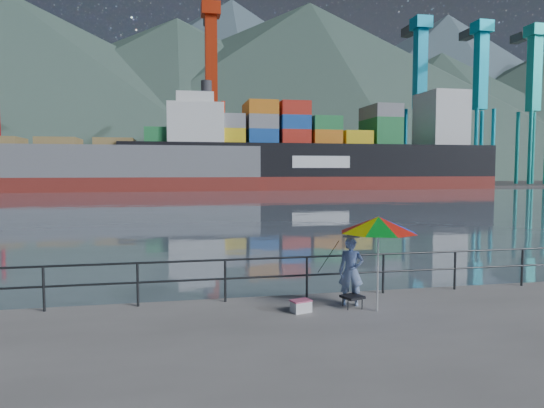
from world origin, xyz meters
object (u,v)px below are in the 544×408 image
Objects in this scene: fisherman at (351,271)px; container_ship at (321,155)px; bulk_carrier at (93,164)px; cooler_bag at (301,307)px; beach_umbrella at (378,225)px.

fisherman is 76.51m from container_ship.
cooler_bag is at bearing -77.92° from bulk_carrier.
beach_umbrella is at bearing -26.37° from cooler_bag.
fisherman reaches higher than cooler_bag.
cooler_bag is (-1.28, -0.33, -0.66)m from fisherman.
beach_umbrella is 2.47m from cooler_bag.
beach_umbrella is at bearing -35.45° from fisherman.
container_ship reaches higher than beach_umbrella.
beach_umbrella is at bearing -76.71° from bulk_carrier.
cooler_bag is 0.01× the size of bulk_carrier.
container_ship is (38.66, 1.16, 1.74)m from bulk_carrier.
bulk_carrier reaches higher than cooler_bag.
cooler_bag is 77.25m from container_ship.
beach_umbrella is 5.08× the size of cooler_bag.
beach_umbrella is at bearing -106.26° from container_ship.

